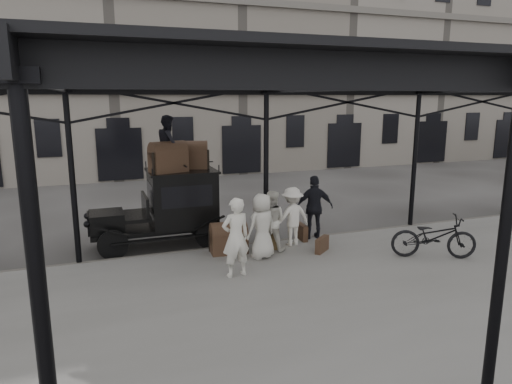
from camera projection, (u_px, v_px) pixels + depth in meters
ground at (295, 271)px, 11.24m from camera, size 120.00×120.00×0.00m
platform at (336, 301)px, 9.39m from camera, size 28.00×8.00×0.15m
canopy at (337, 76)px, 8.72m from camera, size 22.50×9.00×4.74m
building_frontage at (167, 48)px, 26.38m from camera, size 64.00×8.00×14.00m
taxi at (171, 204)px, 12.98m from camera, size 3.65×1.55×2.18m
porter_left at (236, 237)px, 10.35m from camera, size 0.73×0.53×1.85m
porter_midleft at (271, 221)px, 12.15m from camera, size 1.01×0.96×1.64m
porter_centre at (262, 226)px, 11.56m from camera, size 0.95×0.77×1.68m
porter_official at (314, 207)px, 13.16m from camera, size 1.16×0.68×1.85m
porter_right at (292, 217)px, 12.56m from camera, size 1.13×0.76×1.64m
bicycle at (434, 237)px, 11.63m from camera, size 2.23×1.56×1.11m
porter_roof at (169, 143)px, 12.53m from camera, size 0.67×0.82×1.54m
steamer_trunk_roof_near at (168, 159)px, 12.46m from camera, size 1.08×0.83×0.70m
steamer_trunk_roof_far at (192, 157)px, 13.13m from camera, size 1.01×0.78×0.66m
steamer_trunk_platform at (229, 240)px, 12.05m from camera, size 0.99×0.65×0.70m
wicker_hamper at (268, 239)px, 12.45m from camera, size 0.72×0.62×0.50m
suitcase_upright at (302, 232)px, 13.17m from camera, size 0.19×0.61×0.45m
suitcase_flat at (322, 245)px, 12.12m from camera, size 0.56×0.49×0.40m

